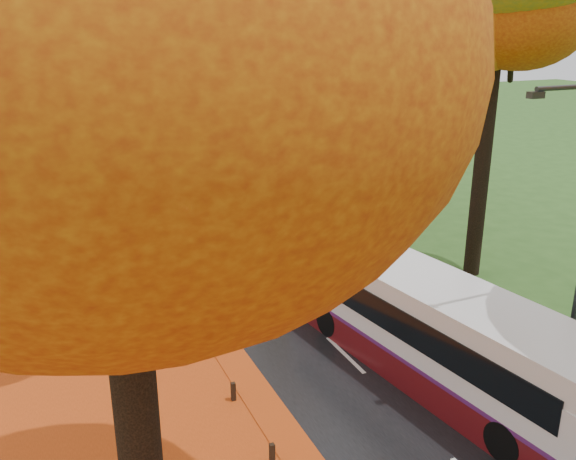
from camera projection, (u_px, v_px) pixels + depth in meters
road at (213, 227)px, 29.00m from camera, size 6.50×90.00×0.04m
centre_line at (213, 226)px, 28.99m from camera, size 0.12×90.00×0.01m
leaf_verge at (7, 254)px, 25.55m from camera, size 12.00×90.00×0.02m
leaf_drift at (149, 235)px, 27.82m from camera, size 0.90×90.00×0.01m
trees_left at (20, 15)px, 24.98m from camera, size 9.20×74.00×13.88m
trees_right at (332, 13)px, 30.31m from camera, size 9.30×74.20×13.96m
streetlamp_mid at (251, 110)px, 33.33m from camera, size 2.45×0.18×8.00m
streetlamp_far at (162, 79)px, 52.39m from camera, size 2.45×0.18×8.00m
bus at (429, 325)px, 16.38m from camera, size 3.76×10.69×2.75m
car_white at (145, 197)px, 31.36m from camera, size 2.02×4.21×1.39m
car_silver at (116, 160)px, 40.36m from camera, size 2.40×3.91×1.22m
car_dark at (94, 135)px, 49.11m from camera, size 2.22×4.60×1.29m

